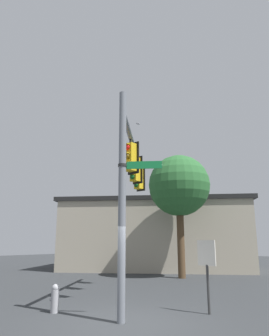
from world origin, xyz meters
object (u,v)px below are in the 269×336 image
object	(u,v)px
traffic_light_nearest_pole	(130,157)
traffic_light_mid_inner	(135,169)
traffic_light_mid_outer	(138,178)
street_name_sign	(135,165)
bird_flying	(138,124)
fire_hydrant	(55,298)
historical_marker	(207,265)

from	to	relation	value
traffic_light_nearest_pole	traffic_light_mid_inner	bearing A→B (deg)	-53.08
traffic_light_mid_outer	street_name_sign	world-z (taller)	traffic_light_mid_outer
street_name_sign	bird_flying	size ratio (longest dim) A/B	3.48
traffic_light_nearest_pole	traffic_light_mid_inner	world-z (taller)	same
traffic_light_nearest_pole	fire_hydrant	xyz separation A→B (m)	(0.94, 2.32, -4.73)
traffic_light_mid_outer	historical_marker	size ratio (longest dim) A/B	0.62
traffic_light_mid_inner	fire_hydrant	size ratio (longest dim) A/B	1.59
bird_flying	historical_marker	distance (m)	10.99
traffic_light_nearest_pole	traffic_light_mid_outer	bearing A→B (deg)	-53.08
fire_hydrant	historical_marker	bearing A→B (deg)	-140.40
traffic_light_nearest_pole	traffic_light_mid_outer	xyz separation A→B (m)	(2.47, -3.29, 0.00)
street_name_sign	historical_marker	xyz separation A→B (m)	(-0.93, -2.25, -2.86)
traffic_light_nearest_pole	traffic_light_mid_inner	xyz separation A→B (m)	(1.24, -1.64, 0.00)
fire_hydrant	traffic_light_mid_inner	bearing A→B (deg)	-85.67
street_name_sign	historical_marker	world-z (taller)	street_name_sign
traffic_light_nearest_pole	fire_hydrant	distance (m)	5.35
traffic_light_nearest_pole	fire_hydrant	bearing A→B (deg)	68.04
traffic_light_nearest_pole	fire_hydrant	world-z (taller)	traffic_light_nearest_pole
bird_flying	traffic_light_mid_outer	bearing A→B (deg)	131.63
traffic_light_nearest_pole	street_name_sign	distance (m)	2.51
street_name_sign	fire_hydrant	distance (m)	4.72
bird_flying	street_name_sign	bearing A→B (deg)	130.66
traffic_light_mid_inner	traffic_light_mid_outer	distance (m)	2.06
traffic_light_mid_outer	bird_flying	world-z (taller)	bird_flying
street_name_sign	traffic_light_nearest_pole	bearing A→B (deg)	-43.76
historical_marker	traffic_light_mid_outer	bearing A→B (deg)	-27.55
traffic_light_mid_inner	street_name_sign	size ratio (longest dim) A/B	1.23
traffic_light_mid_inner	traffic_light_mid_outer	xyz separation A→B (m)	(1.24, -1.64, 0.00)
bird_flying	traffic_light_nearest_pole	bearing A→B (deg)	128.63
traffic_light_mid_inner	historical_marker	size ratio (longest dim) A/B	0.62
street_name_sign	bird_flying	world-z (taller)	bird_flying
traffic_light_nearest_pole	bird_flying	distance (m)	7.50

